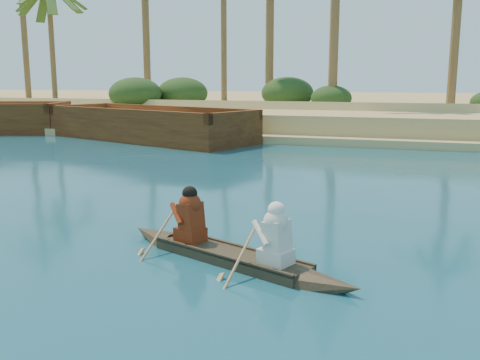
% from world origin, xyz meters
% --- Properties ---
extents(sandy_embankment, '(150.00, 51.00, 1.50)m').
position_xyz_m(sandy_embankment, '(0.00, 46.89, 0.53)').
color(sandy_embankment, tan).
rests_on(sandy_embankment, ground).
extents(palm_grove, '(110.00, 14.00, 16.00)m').
position_xyz_m(palm_grove, '(0.00, 35.00, 8.00)').
color(palm_grove, '#30501C').
rests_on(palm_grove, ground).
extents(shrub_cluster, '(100.00, 6.00, 2.40)m').
position_xyz_m(shrub_cluster, '(0.00, 31.50, 1.20)').
color(shrub_cluster, '#183212').
rests_on(shrub_cluster, ground).
extents(canoe, '(4.78, 2.40, 1.34)m').
position_xyz_m(canoe, '(-1.82, 5.80, 0.26)').
color(canoe, '#39301F').
rests_on(canoe, ground).
extents(barge_mid, '(12.12, 7.46, 1.92)m').
position_xyz_m(barge_mid, '(-12.00, 22.00, 0.67)').
color(barge_mid, brown).
rests_on(barge_mid, ground).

